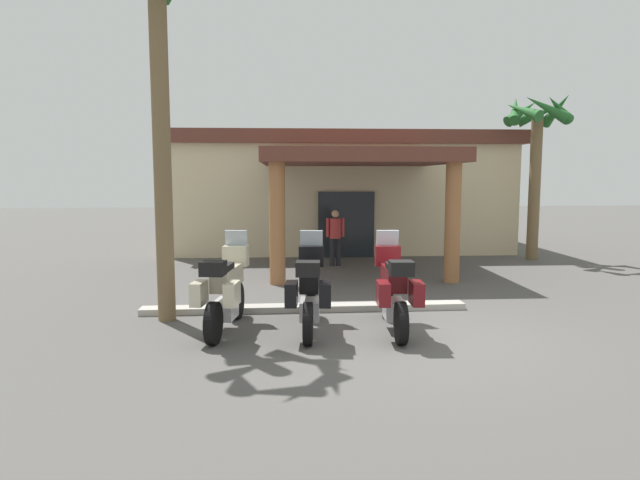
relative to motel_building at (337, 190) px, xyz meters
name	(u,v)px	position (x,y,z in m)	size (l,w,h in m)	color
ground_plane	(418,336)	(-0.08, -12.24, -2.08)	(80.00, 80.00, 0.00)	#514F4C
motel_building	(337,190)	(0.00, 0.00, 0.00)	(11.95, 12.10, 4.07)	beige
motorcycle_cream	(225,290)	(-3.19, -11.67, -1.38)	(0.84, 2.20, 1.61)	black
motorcycle_black	(310,290)	(-1.79, -11.81, -1.38)	(0.74, 2.21, 1.61)	black
motorcycle_maroon	(394,289)	(-0.40, -11.88, -1.38)	(0.73, 2.21, 1.61)	black
pedestrian	(335,234)	(-0.62, -5.03, -1.14)	(0.53, 0.32, 1.62)	black
palm_tree_near_portico	(536,135)	(5.65, -4.26, 1.78)	(2.06, 2.13, 5.19)	brown
palm_tree_roadside	(157,28)	(-4.31, -10.88, 2.97)	(1.91, 1.98, 6.67)	brown
curb_strip	(305,308)	(-1.79, -10.41, -2.02)	(6.18, 0.36, 0.12)	#ADA89E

